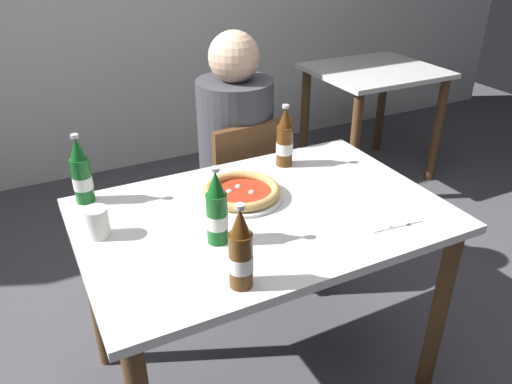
{
  "coord_description": "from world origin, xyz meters",
  "views": [
    {
      "loc": [
        -0.68,
        -1.29,
        1.61
      ],
      "look_at": [
        0.0,
        0.05,
        0.8
      ],
      "focal_mm": 35.6,
      "sensor_mm": 36.0,
      "label": 1
    }
  ],
  "objects_px": {
    "chair_behind_table": "(242,191)",
    "beer_bottle_left": "(285,140)",
    "beer_bottle_extra": "(217,211)",
    "dining_table_main": "(263,240)",
    "pizza_margherita_near": "(242,192)",
    "paper_cup": "(97,222)",
    "dining_table_background": "(373,92)",
    "beer_bottle_right": "(81,174)",
    "diner_seated": "(236,168)",
    "napkin_with_cutlery": "(382,213)",
    "beer_bottle_center": "(241,253)"
  },
  "relations": [
    {
      "from": "paper_cup",
      "to": "napkin_with_cutlery",
      "type": "bearing_deg",
      "value": -18.56
    },
    {
      "from": "beer_bottle_left",
      "to": "paper_cup",
      "type": "xyz_separation_m",
      "value": [
        -0.76,
        -0.19,
        -0.06
      ]
    },
    {
      "from": "beer_bottle_center",
      "to": "beer_bottle_extra",
      "type": "relative_size",
      "value": 1.0
    },
    {
      "from": "diner_seated",
      "to": "dining_table_background",
      "type": "relative_size",
      "value": 1.51
    },
    {
      "from": "diner_seated",
      "to": "napkin_with_cutlery",
      "type": "xyz_separation_m",
      "value": [
        0.14,
        -0.85,
        0.17
      ]
    },
    {
      "from": "beer_bottle_left",
      "to": "dining_table_background",
      "type": "bearing_deg",
      "value": 38.65
    },
    {
      "from": "dining_table_main",
      "to": "paper_cup",
      "type": "height_order",
      "value": "paper_cup"
    },
    {
      "from": "diner_seated",
      "to": "dining_table_background",
      "type": "height_order",
      "value": "diner_seated"
    },
    {
      "from": "chair_behind_table",
      "to": "beer_bottle_left",
      "type": "xyz_separation_m",
      "value": [
        0.03,
        -0.32,
        0.37
      ]
    },
    {
      "from": "pizza_margherita_near",
      "to": "paper_cup",
      "type": "relative_size",
      "value": 3.08
    },
    {
      "from": "dining_table_background",
      "to": "beer_bottle_left",
      "type": "xyz_separation_m",
      "value": [
        -1.25,
        -1.0,
        0.26
      ]
    },
    {
      "from": "paper_cup",
      "to": "dining_table_background",
      "type": "bearing_deg",
      "value": 30.59
    },
    {
      "from": "dining_table_main",
      "to": "pizza_margherita_near",
      "type": "bearing_deg",
      "value": 100.22
    },
    {
      "from": "dining_table_background",
      "to": "beer_bottle_center",
      "type": "bearing_deg",
      "value": -137.12
    },
    {
      "from": "dining_table_main",
      "to": "pizza_margherita_near",
      "type": "xyz_separation_m",
      "value": [
        -0.02,
        0.12,
        0.14
      ]
    },
    {
      "from": "pizza_margherita_near",
      "to": "beer_bottle_center",
      "type": "height_order",
      "value": "beer_bottle_center"
    },
    {
      "from": "beer_bottle_right",
      "to": "beer_bottle_extra",
      "type": "distance_m",
      "value": 0.53
    },
    {
      "from": "diner_seated",
      "to": "pizza_margherita_near",
      "type": "xyz_separation_m",
      "value": [
        -0.23,
        -0.54,
        0.19
      ]
    },
    {
      "from": "dining_table_background",
      "to": "napkin_with_cutlery",
      "type": "relative_size",
      "value": 4.1
    },
    {
      "from": "chair_behind_table",
      "to": "dining_table_main",
      "type": "bearing_deg",
      "value": 67.14
    },
    {
      "from": "chair_behind_table",
      "to": "beer_bottle_extra",
      "type": "relative_size",
      "value": 3.44
    },
    {
      "from": "beer_bottle_center",
      "to": "beer_bottle_right",
      "type": "height_order",
      "value": "same"
    },
    {
      "from": "paper_cup",
      "to": "beer_bottle_left",
      "type": "bearing_deg",
      "value": 13.91
    },
    {
      "from": "diner_seated",
      "to": "paper_cup",
      "type": "distance_m",
      "value": 0.94
    },
    {
      "from": "chair_behind_table",
      "to": "dining_table_background",
      "type": "relative_size",
      "value": 1.06
    },
    {
      "from": "pizza_margherita_near",
      "to": "paper_cup",
      "type": "height_order",
      "value": "paper_cup"
    },
    {
      "from": "dining_table_main",
      "to": "beer_bottle_center",
      "type": "bearing_deg",
      "value": -126.02
    },
    {
      "from": "diner_seated",
      "to": "beer_bottle_extra",
      "type": "height_order",
      "value": "diner_seated"
    },
    {
      "from": "chair_behind_table",
      "to": "beer_bottle_extra",
      "type": "distance_m",
      "value": 0.9
    },
    {
      "from": "dining_table_main",
      "to": "beer_bottle_right",
      "type": "height_order",
      "value": "beer_bottle_right"
    },
    {
      "from": "napkin_with_cutlery",
      "to": "paper_cup",
      "type": "height_order",
      "value": "paper_cup"
    },
    {
      "from": "dining_table_main",
      "to": "beer_bottle_left",
      "type": "distance_m",
      "value": 0.44
    },
    {
      "from": "beer_bottle_left",
      "to": "napkin_with_cutlery",
      "type": "relative_size",
      "value": 1.27
    },
    {
      "from": "beer_bottle_left",
      "to": "beer_bottle_extra",
      "type": "bearing_deg",
      "value": -139.55
    },
    {
      "from": "diner_seated",
      "to": "napkin_with_cutlery",
      "type": "distance_m",
      "value": 0.88
    },
    {
      "from": "dining_table_main",
      "to": "paper_cup",
      "type": "xyz_separation_m",
      "value": [
        -0.52,
        0.1,
        0.16
      ]
    },
    {
      "from": "pizza_margherita_near",
      "to": "beer_bottle_right",
      "type": "distance_m",
      "value": 0.54
    },
    {
      "from": "beer_bottle_right",
      "to": "napkin_with_cutlery",
      "type": "distance_m",
      "value": 1.01
    },
    {
      "from": "dining_table_background",
      "to": "pizza_margherita_near",
      "type": "height_order",
      "value": "pizza_margherita_near"
    },
    {
      "from": "beer_bottle_left",
      "to": "beer_bottle_extra",
      "type": "distance_m",
      "value": 0.59
    },
    {
      "from": "beer_bottle_right",
      "to": "napkin_with_cutlery",
      "type": "xyz_separation_m",
      "value": [
        0.86,
        -0.53,
        -0.1
      ]
    },
    {
      "from": "napkin_with_cutlery",
      "to": "pizza_margherita_near",
      "type": "bearing_deg",
      "value": 139.82
    },
    {
      "from": "beer_bottle_left",
      "to": "beer_bottle_extra",
      "type": "xyz_separation_m",
      "value": [
        -0.45,
        -0.38,
        0.0
      ]
    },
    {
      "from": "dining_table_background",
      "to": "chair_behind_table",
      "type": "bearing_deg",
      "value": -152.18
    },
    {
      "from": "chair_behind_table",
      "to": "pizza_margherita_near",
      "type": "relative_size",
      "value": 2.9
    },
    {
      "from": "pizza_margherita_near",
      "to": "beer_bottle_right",
      "type": "bearing_deg",
      "value": 155.79
    },
    {
      "from": "pizza_margherita_near",
      "to": "beer_bottle_extra",
      "type": "relative_size",
      "value": 1.19
    },
    {
      "from": "dining_table_main",
      "to": "paper_cup",
      "type": "distance_m",
      "value": 0.55
    },
    {
      "from": "beer_bottle_right",
      "to": "paper_cup",
      "type": "relative_size",
      "value": 2.6
    },
    {
      "from": "diner_seated",
      "to": "napkin_with_cutlery",
      "type": "bearing_deg",
      "value": -80.6
    }
  ]
}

